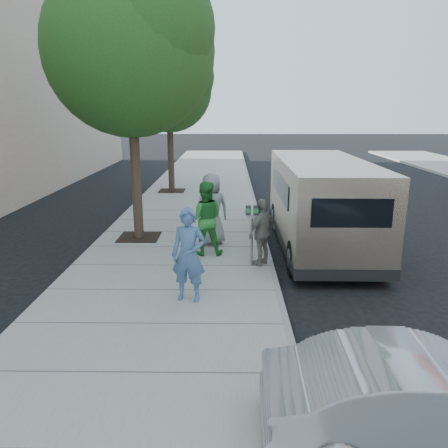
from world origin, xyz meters
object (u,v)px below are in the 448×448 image
(person_green_shirt, at_px, (205,218))
(tree_far, at_px, (170,85))
(person_officer, at_px, (189,255))
(parking_meter, at_px, (252,222))
(tree_near, at_px, (131,44))
(van, at_px, (320,202))
(person_striped_polo, at_px, (262,232))
(person_gray_shirt, at_px, (212,209))
(sedan, at_px, (426,403))

(person_green_shirt, bearing_deg, tree_far, -79.44)
(person_officer, bearing_deg, parking_meter, 65.57)
(tree_near, bearing_deg, van, -4.31)
(tree_far, height_order, parking_meter, tree_far)
(parking_meter, bearing_deg, person_striped_polo, 24.63)
(van, relative_size, person_green_shirt, 3.50)
(person_officer, relative_size, person_gray_shirt, 0.94)
(parking_meter, height_order, person_officer, person_officer)
(person_green_shirt, xyz_separation_m, person_gray_shirt, (0.14, 0.91, 0.04))
(tree_far, distance_m, van, 10.19)
(sedan, height_order, person_green_shirt, person_green_shirt)
(sedan, relative_size, person_striped_polo, 2.28)
(person_green_shirt, bearing_deg, person_officer, 84.86)
(parking_meter, xyz_separation_m, sedan, (1.73, -5.76, -0.62))
(person_striped_polo, bearing_deg, person_gray_shirt, -102.04)
(tree_near, bearing_deg, person_striped_polo, -33.71)
(person_gray_shirt, bearing_deg, tree_near, -37.11)
(tree_near, xyz_separation_m, tree_far, (-0.00, 7.60, -0.66))
(person_striped_polo, bearing_deg, person_green_shirt, -78.25)
(person_gray_shirt, bearing_deg, person_striped_polo, 106.05)
(person_officer, distance_m, person_green_shirt, 2.87)
(van, height_order, person_officer, van)
(van, distance_m, person_gray_shirt, 3.08)
(van, relative_size, sedan, 1.80)
(tree_near, xyz_separation_m, person_officer, (1.86, -4.38, -4.45))
(person_striped_polo, bearing_deg, van, 177.71)
(tree_near, relative_size, person_officer, 3.99)
(person_green_shirt, relative_size, person_striped_polo, 1.17)
(parking_meter, bearing_deg, person_officer, -119.49)
(van, distance_m, person_officer, 5.22)
(parking_meter, distance_m, sedan, 6.05)
(tree_far, distance_m, person_gray_shirt, 9.27)
(person_striped_polo, bearing_deg, parking_meter, -29.43)
(van, xyz_separation_m, person_gray_shirt, (-3.07, -0.21, -0.17))
(tree_near, distance_m, parking_meter, 5.87)
(person_gray_shirt, bearing_deg, sedan, 88.72)
(van, xyz_separation_m, person_striped_polo, (-1.77, -1.91, -0.35))
(van, bearing_deg, parking_meter, -135.23)
(tree_far, bearing_deg, tree_near, -90.00)
(tree_near, xyz_separation_m, van, (5.22, -0.39, -4.22))
(tree_near, distance_m, van, 6.73)
(tree_far, bearing_deg, van, -56.84)
(person_green_shirt, bearing_deg, parking_meter, 141.18)
(parking_meter, relative_size, van, 0.22)
(sedan, bearing_deg, tree_far, 18.72)
(parking_meter, relative_size, person_gray_shirt, 0.75)
(tree_far, xyz_separation_m, person_gray_shirt, (2.15, -8.21, -3.73))
(person_green_shirt, bearing_deg, sedan, 111.68)
(tree_near, height_order, person_gray_shirt, tree_near)
(person_gray_shirt, bearing_deg, van, 162.56)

